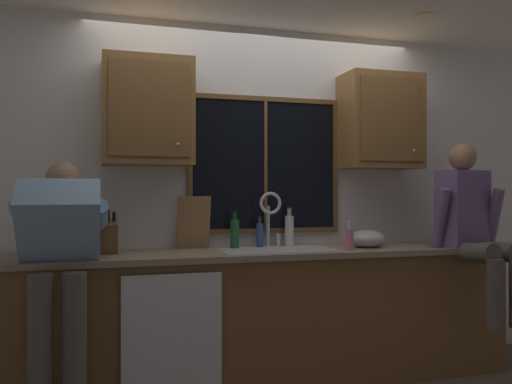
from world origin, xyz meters
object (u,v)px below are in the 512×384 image
Objects in this scene: bottle_amber_small at (260,234)px; cutting_board at (194,223)px; bottle_tall_clear at (235,233)px; person_standing at (60,258)px; person_sitting_on_counter at (472,222)px; bottle_green_glass at (289,230)px; mixing_bowl at (367,239)px; soap_dispenser at (349,239)px; knife_block at (108,237)px.

cutting_board is at bearing 177.66° from bottle_amber_small.
cutting_board is 1.42× the size of bottle_tall_clear.
person_standing is 1.20× the size of person_sitting_on_counter.
person_sitting_on_counter is at bearing 0.38° from person_standing.
person_standing is 1.23m from bottle_tall_clear.
person_standing is 6.65× the size of bottle_amber_small.
bottle_green_glass is at bearing 7.41° from bottle_tall_clear.
mixing_bowl is 0.27m from soap_dispenser.
bottle_green_glass reaches higher than mixing_bowl.
person_sitting_on_counter is 3.92× the size of knife_block.
cutting_board is 0.30m from bottle_tall_clear.
soap_dispenser is at bearing -145.47° from mixing_bowl.
cutting_board is at bearing 15.95° from knife_block.
bottle_green_glass is (0.72, 0.02, -0.06)m from cutting_board.
bottle_amber_small reaches higher than soap_dispenser.
mixing_bowl is at bearing -15.46° from bottle_amber_small.
person_sitting_on_counter is 1.53m from bottle_amber_small.
soap_dispenser is (1.60, -0.21, -0.03)m from knife_block.
soap_dispenser is at bearing -7.55° from knife_block.
bottle_green_glass is (-0.30, 0.39, 0.04)m from soap_dispenser.
bottle_tall_clear reaches higher than soap_dispenser.
bottle_amber_small is at bearing 6.15° from bottle_tall_clear.
bottle_amber_small is at bearing -171.57° from bottle_green_glass.
person_sitting_on_counter is at bearing -17.56° from bottle_amber_small.
knife_block is at bearing 172.89° from person_sitting_on_counter.
bottle_green_glass is 0.44m from bottle_tall_clear.
cutting_board reaches higher than bottle_tall_clear.
knife_block is (0.27, 0.33, 0.09)m from person_standing.
bottle_tall_clear is at bearing 155.14° from soap_dispenser.
mixing_bowl is at bearing 7.41° from person_standing.
person_standing is 7.49× the size of soap_dispenser.
knife_block is 1.22× the size of bottle_tall_clear.
bottle_amber_small is (-0.75, 0.21, 0.03)m from mixing_bowl.
knife_block is 1.23× the size of mixing_bowl.
knife_block reaches higher than bottle_amber_small.
person_sitting_on_counter is 4.81× the size of mixing_bowl.
cutting_board is 1.09m from soap_dispenser.
knife_block is 1.60× the size of soap_dispenser.
knife_block is 1.61m from soap_dispenser.
soap_dispenser is at bearing -33.83° from bottle_amber_small.
bottle_tall_clear is at bearing 8.22° from knife_block.
bottle_green_glass is at bearing 18.14° from person_standing.
soap_dispenser is 0.89× the size of bottle_amber_small.
person_standing is 2.80m from person_sitting_on_counter.
person_standing reaches higher than cutting_board.
bottle_amber_small is (1.06, 0.15, -0.02)m from knife_block.
bottle_tall_clear reaches higher than mixing_bowl.
mixing_bowl is at bearing -25.41° from bottle_green_glass.
bottle_amber_small is (-0.24, -0.04, -0.03)m from bottle_green_glass.
bottle_tall_clear is (-0.73, 0.34, 0.03)m from soap_dispenser.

